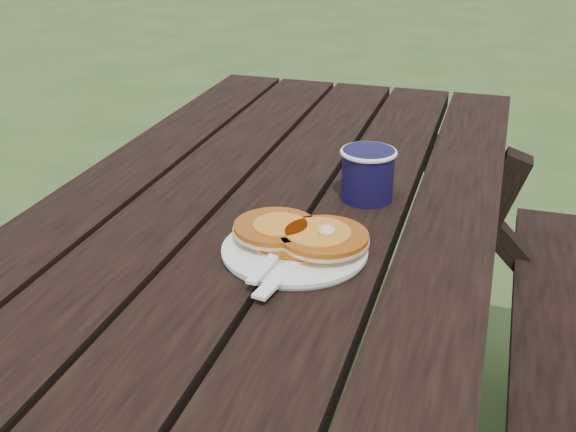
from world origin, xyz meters
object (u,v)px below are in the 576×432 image
(picnic_table, at_px, (252,421))
(pancake_stack, at_px, (301,235))
(coffee_cup, at_px, (368,171))
(plate, at_px, (295,251))

(picnic_table, height_order, pancake_stack, pancake_stack)
(picnic_table, distance_m, pancake_stack, 0.42)
(pancake_stack, relative_size, coffee_cup, 2.13)
(picnic_table, distance_m, plate, 0.40)
(pancake_stack, bearing_deg, picnic_table, 158.07)
(plate, relative_size, coffee_cup, 2.17)
(picnic_table, height_order, coffee_cup, coffee_cup)
(pancake_stack, height_order, coffee_cup, coffee_cup)
(pancake_stack, distance_m, coffee_cup, 0.22)
(picnic_table, relative_size, plate, 8.71)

